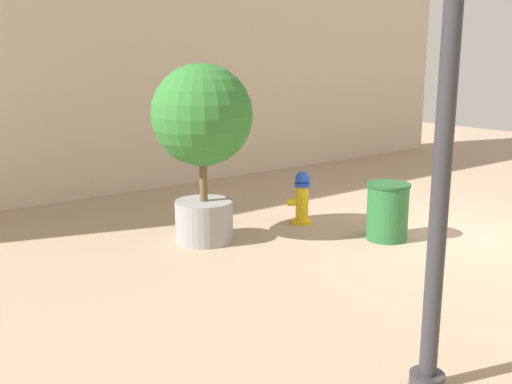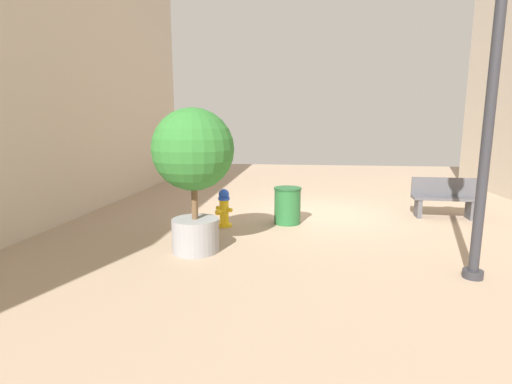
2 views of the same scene
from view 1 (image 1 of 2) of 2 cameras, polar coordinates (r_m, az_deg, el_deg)
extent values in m
plane|color=tan|center=(9.36, 19.97, -4.04)|extent=(23.40, 23.40, 0.00)
cylinder|color=gold|center=(9.53, 4.35, -2.80)|extent=(0.34, 0.34, 0.05)
cylinder|color=gold|center=(9.46, 4.38, -1.07)|extent=(0.20, 0.20, 0.54)
cylinder|color=blue|center=(9.39, 4.42, 0.71)|extent=(0.25, 0.25, 0.06)
sphere|color=blue|center=(9.37, 4.43, 1.27)|extent=(0.23, 0.23, 0.23)
cylinder|color=gold|center=(9.30, 4.57, -0.90)|extent=(0.16, 0.14, 0.09)
cylinder|color=gold|center=(9.58, 4.21, -0.49)|extent=(0.16, 0.14, 0.09)
cylinder|color=gold|center=(9.42, 3.43, -0.96)|extent=(0.17, 0.18, 0.12)
cylinder|color=gray|center=(8.58, -4.93, -2.75)|extent=(0.82, 0.82, 0.59)
cylinder|color=brown|center=(8.42, -5.02, 1.77)|extent=(0.11, 0.11, 0.79)
sphere|color=#2D722D|center=(8.30, -5.13, 7.28)|extent=(1.40, 1.40, 1.40)
cylinder|color=#2D2D33|center=(5.25, 15.88, -16.77)|extent=(0.28, 0.28, 0.12)
cylinder|color=#2D2D33|center=(4.60, 17.51, 6.60)|extent=(0.14, 0.14, 4.07)
cylinder|color=#266633|center=(8.81, 12.35, -1.94)|extent=(0.59, 0.59, 0.78)
cylinder|color=#1E5128|center=(8.71, 12.48, 0.68)|extent=(0.62, 0.62, 0.04)
camera|label=2|loc=(5.49, -57.44, 2.76)|focal=26.81mm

